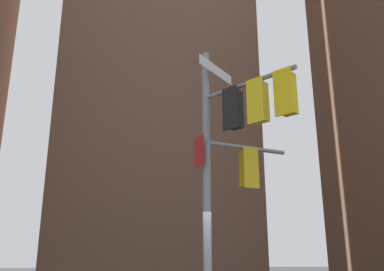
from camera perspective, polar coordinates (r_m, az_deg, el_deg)
building_mid_block at (r=36.31m, az=-5.34°, el=11.45°), size 13.58×13.58×36.63m
signal_pole_assembly at (r=10.83m, az=6.13°, el=-0.84°), size 2.89×3.13×7.00m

